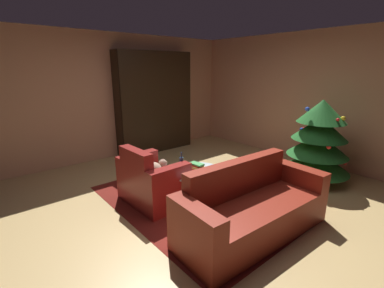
{
  "coord_description": "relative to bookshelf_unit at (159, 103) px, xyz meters",
  "views": [
    {
      "loc": [
        2.66,
        -2.41,
        1.91
      ],
      "look_at": [
        -0.39,
        0.14,
        0.78
      ],
      "focal_mm": 25.25,
      "sensor_mm": 36.0,
      "label": 1
    }
  ],
  "objects": [
    {
      "name": "ground_plane",
      "position": [
        2.64,
        -1.04,
        -1.11
      ],
      "size": [
        6.99,
        6.99,
        0.0
      ],
      "primitive_type": "plane",
      "color": "tan"
    },
    {
      "name": "wall_back",
      "position": [
        2.64,
        1.9,
        0.2
      ],
      "size": [
        5.84,
        0.06,
        2.61
      ],
      "primitive_type": "cube",
      "color": "tan",
      "rests_on": "ground"
    },
    {
      "name": "wall_left",
      "position": [
        -0.25,
        -1.04,
        0.2
      ],
      "size": [
        0.06,
        5.94,
        2.61
      ],
      "primitive_type": "cube",
      "color": "tan",
      "rests_on": "ground"
    },
    {
      "name": "area_rug",
      "position": [
        2.55,
        -1.2,
        -1.11
      ],
      "size": [
        2.92,
        1.84,
        0.01
      ],
      "primitive_type": "cube",
      "color": "#601912",
      "rests_on": "ground"
    },
    {
      "name": "bookshelf_unit",
      "position": [
        0.0,
        0.0,
        0.0
      ],
      "size": [
        0.35,
        1.83,
        2.26
      ],
      "color": "black",
      "rests_on": "ground"
    },
    {
      "name": "armchair_red",
      "position": [
        2.15,
        -1.59,
        -0.8
      ],
      "size": [
        0.98,
        0.7,
        0.85
      ],
      "color": "maroon",
      "rests_on": "ground"
    },
    {
      "name": "couch_red",
      "position": [
        3.57,
        -1.09,
        -0.81
      ],
      "size": [
        0.83,
        1.98,
        0.84
      ],
      "color": "maroon",
      "rests_on": "ground"
    },
    {
      "name": "coffee_table",
      "position": [
        2.53,
        -1.05,
        -0.69
      ],
      "size": [
        0.8,
        0.8,
        0.46
      ],
      "color": "black",
      "rests_on": "ground"
    },
    {
      "name": "book_stack_on_table",
      "position": [
        2.57,
        -1.08,
        -0.58
      ],
      "size": [
        0.23,
        0.17,
        0.14
      ],
      "color": "#2C4994",
      "rests_on": "coffee_table"
    },
    {
      "name": "bottle_on_table",
      "position": [
        2.43,
        -1.24,
        -0.53
      ],
      "size": [
        0.06,
        0.06,
        0.3
      ],
      "color": "navy",
      "rests_on": "coffee_table"
    },
    {
      "name": "decorated_tree",
      "position": [
        3.29,
        1.03,
        -0.4
      ],
      "size": [
        1.1,
        1.1,
        1.41
      ],
      "color": "brown",
      "rests_on": "ground"
    }
  ]
}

